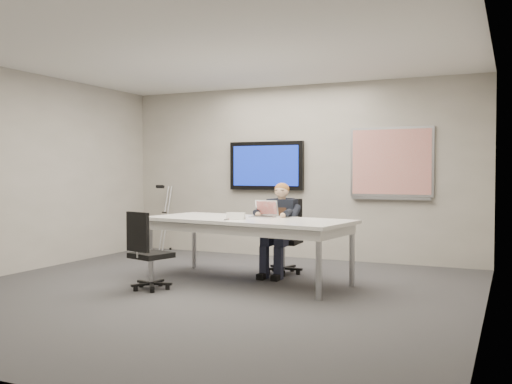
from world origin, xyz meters
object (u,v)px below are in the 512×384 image
at_px(office_chair_near, 149,265).
at_px(laptop, 264,213).
at_px(seated_person, 278,239).
at_px(conference_table, 247,226).
at_px(office_chair_far, 284,250).

distance_m(office_chair_near, laptop, 1.64).
bearing_deg(seated_person, laptop, -104.22).
height_order(conference_table, laptop, laptop).
xyz_separation_m(seated_person, laptop, (-0.07, -0.30, 0.36)).
bearing_deg(office_chair_far, conference_table, -107.06).
bearing_deg(office_chair_near, office_chair_far, -105.13).
relative_size(office_chair_far, office_chair_near, 1.10).
height_order(seated_person, laptop, seated_person).
height_order(office_chair_near, seated_person, seated_person).
relative_size(conference_table, office_chair_far, 2.69).
bearing_deg(laptop, seated_person, 74.26).
distance_m(office_chair_far, office_chair_near, 2.00).
xyz_separation_m(office_chair_far, office_chair_near, (-1.05, -1.71, -0.03)).
xyz_separation_m(office_chair_far, laptop, (-0.07, -0.53, 0.54)).
relative_size(office_chair_far, laptop, 3.24).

